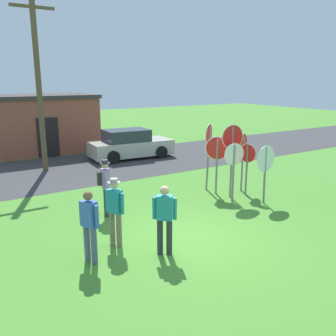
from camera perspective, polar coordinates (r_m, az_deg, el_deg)
The scene contains 16 objects.
ground_plane at distance 9.63m, azimuth 3.40°, elevation -11.02°, with size 80.00×80.00×0.00m, color #47842D.
street_asphalt at distance 17.36m, azimuth -14.38°, elevation -0.08°, with size 60.00×6.40×0.01m, color #38383A.
building_background at distance 22.01m, azimuth -19.81°, elevation 6.67°, with size 6.18×4.12×3.21m.
utility_pole at distance 16.91m, azimuth -19.78°, elevation 12.72°, with size 1.80×0.24×7.54m.
parked_car_on_street at distance 19.17m, azimuth -6.02°, elevation 3.66°, with size 4.41×2.24×1.51m.
stop_sign_tallest at distance 12.23m, azimuth 15.11°, elevation 0.58°, with size 0.89×0.12×1.97m.
stop_sign_rear_left at distance 12.89m, azimuth 7.75°, elevation 2.08°, with size 0.67×0.59×2.11m.
stop_sign_center_cluster at distance 13.44m, azimuth 11.76°, elevation 2.50°, with size 0.70×0.35×2.15m.
stop_sign_leaning_left at distance 12.12m, azimuth 10.33°, elevation 0.86°, with size 0.73×0.15×2.02m.
stop_sign_leaning_right at distance 13.32m, azimuth 6.43°, elevation 3.71°, with size 0.70×0.52×2.49m.
stop_sign_low_front at distance 12.56m, azimuth 10.09°, elevation 3.23°, with size 0.85×0.13×2.57m.
stop_sign_far_back at distance 13.00m, azimuth 12.37°, elevation 1.14°, with size 0.20×0.66×1.87m.
person_holding_notes at distance 8.94m, azimuth -8.39°, elevation -6.31°, with size 0.35×0.53×1.74m.
person_near_signs at distance 8.44m, azimuth -0.54°, elevation -7.67°, with size 0.46×0.40×1.69m.
person_in_dark_shirt at distance 8.26m, azimuth -12.31°, elevation -8.49°, with size 0.34×0.53×1.69m.
person_on_left at distance 10.96m, azimuth -9.93°, elevation -2.45°, with size 0.42×0.55×1.74m.
Camera 1 is at (-5.18, -7.04, 4.04)m, focal length 38.61 mm.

